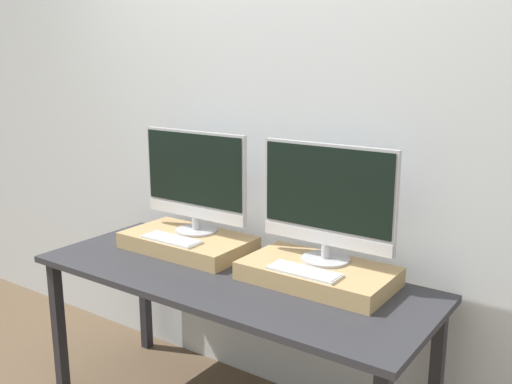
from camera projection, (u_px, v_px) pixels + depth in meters
The scene contains 8 objects.
wall_back at pixel (282, 140), 2.75m from camera, with size 8.00×0.04×2.60m.
workbench at pixel (229, 289), 2.55m from camera, with size 1.83×0.71×0.75m.
wooden_riser_left at pixel (188, 242), 2.84m from camera, with size 0.64×0.36×0.08m.
monitor_left at pixel (195, 179), 2.82m from camera, with size 0.62×0.21×0.51m.
keyboard_left at pixel (172, 239), 2.74m from camera, with size 0.31×0.11×0.01m.
wooden_riser_right at pixel (318, 273), 2.43m from camera, with size 0.64×0.36×0.08m.
monitor_right at pixel (327, 200), 2.41m from camera, with size 0.62×0.21×0.51m.
keyboard_right at pixel (304, 271), 2.33m from camera, with size 0.31×0.11×0.01m.
Camera 1 is at (1.46, -1.52, 1.69)m, focal length 40.00 mm.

